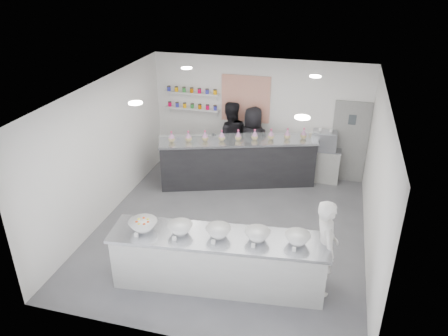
# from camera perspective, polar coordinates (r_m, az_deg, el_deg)

# --- Properties ---
(floor) EXTENTS (6.00, 6.00, 0.00)m
(floor) POSITION_cam_1_polar(r_m,az_deg,el_deg) (9.31, 0.71, -8.08)
(floor) COLOR #515156
(floor) RESTS_ON ground
(ceiling) EXTENTS (6.00, 6.00, 0.00)m
(ceiling) POSITION_cam_1_polar(r_m,az_deg,el_deg) (8.02, 0.82, 9.93)
(ceiling) COLOR white
(ceiling) RESTS_ON floor
(back_wall) EXTENTS (5.50, 0.00, 5.50)m
(back_wall) POSITION_cam_1_polar(r_m,az_deg,el_deg) (11.27, 4.56, 6.70)
(back_wall) COLOR white
(back_wall) RESTS_ON floor
(left_wall) EXTENTS (0.00, 6.00, 6.00)m
(left_wall) POSITION_cam_1_polar(r_m,az_deg,el_deg) (9.55, -15.45, 2.11)
(left_wall) COLOR white
(left_wall) RESTS_ON floor
(right_wall) EXTENTS (0.00, 6.00, 6.00)m
(right_wall) POSITION_cam_1_polar(r_m,az_deg,el_deg) (8.39, 19.28, -1.89)
(right_wall) COLOR white
(right_wall) RESTS_ON floor
(back_door) EXTENTS (0.88, 0.04, 2.10)m
(back_door) POSITION_cam_1_polar(r_m,az_deg,el_deg) (11.25, 16.04, 3.24)
(back_door) COLOR gray
(back_door) RESTS_ON floor
(pattern_panel) EXTENTS (1.25, 0.03, 1.20)m
(pattern_panel) POSITION_cam_1_polar(r_m,az_deg,el_deg) (11.17, 2.83, 9.00)
(pattern_panel) COLOR red
(pattern_panel) RESTS_ON back_wall
(jar_shelf_lower) EXTENTS (1.45, 0.22, 0.04)m
(jar_shelf_lower) POSITION_cam_1_polar(r_m,az_deg,el_deg) (11.57, -4.13, 7.76)
(jar_shelf_lower) COLOR silver
(jar_shelf_lower) RESTS_ON back_wall
(jar_shelf_upper) EXTENTS (1.45, 0.22, 0.04)m
(jar_shelf_upper) POSITION_cam_1_polar(r_m,az_deg,el_deg) (11.45, -4.20, 9.75)
(jar_shelf_upper) COLOR silver
(jar_shelf_upper) RESTS_ON back_wall
(preserve_jars) EXTENTS (1.45, 0.10, 0.56)m
(preserve_jars) POSITION_cam_1_polar(r_m,az_deg,el_deg) (11.47, -4.21, 9.05)
(preserve_jars) COLOR #E60045
(preserve_jars) RESTS_ON jar_shelf_lower
(downlight_0) EXTENTS (0.24, 0.24, 0.02)m
(downlight_0) POSITION_cam_1_polar(r_m,az_deg,el_deg) (7.60, -11.49, 8.32)
(downlight_0) COLOR white
(downlight_0) RESTS_ON ceiling
(downlight_1) EXTENTS (0.24, 0.24, 0.02)m
(downlight_1) POSITION_cam_1_polar(r_m,az_deg,el_deg) (6.87, 10.19, 6.52)
(downlight_1) COLOR white
(downlight_1) RESTS_ON ceiling
(downlight_2) EXTENTS (0.24, 0.24, 0.02)m
(downlight_2) POSITION_cam_1_polar(r_m,az_deg,el_deg) (9.90, -4.90, 12.87)
(downlight_2) COLOR white
(downlight_2) RESTS_ON ceiling
(downlight_3) EXTENTS (0.24, 0.24, 0.02)m
(downlight_3) POSITION_cam_1_polar(r_m,az_deg,el_deg) (9.36, 11.84, 11.64)
(downlight_3) COLOR white
(downlight_3) RESTS_ON ceiling
(prep_counter) EXTENTS (3.76, 1.24, 1.01)m
(prep_counter) POSITION_cam_1_polar(r_m,az_deg,el_deg) (7.67, -0.72, -11.99)
(prep_counter) COLOR #9B9B97
(prep_counter) RESTS_ON floor
(back_bar) EXTENTS (3.84, 1.90, 1.18)m
(back_bar) POSITION_cam_1_polar(r_m,az_deg,el_deg) (10.83, 1.82, 0.73)
(back_bar) COLOR black
(back_bar) RESTS_ON floor
(sneeze_guard) EXTENTS (3.57, 1.24, 0.32)m
(sneeze_guard) POSITION_cam_1_polar(r_m,az_deg,el_deg) (10.22, 2.06, 3.74)
(sneeze_guard) COLOR white
(sneeze_guard) RESTS_ON back_bar
(espresso_ledge) EXTENTS (1.18, 0.38, 0.88)m
(espresso_ledge) POSITION_cam_1_polar(r_m,az_deg,el_deg) (11.32, 11.88, 0.46)
(espresso_ledge) COLOR #9B9B97
(espresso_ledge) RESTS_ON floor
(espresso_machine) EXTENTS (0.60, 0.41, 0.46)m
(espresso_machine) POSITION_cam_1_polar(r_m,az_deg,el_deg) (11.05, 12.97, 3.49)
(espresso_machine) COLOR #93969E
(espresso_machine) RESTS_ON espresso_ledge
(cup_stacks) EXTENTS (0.24, 0.24, 0.31)m
(cup_stacks) POSITION_cam_1_polar(r_m,az_deg,el_deg) (11.09, 11.41, 3.32)
(cup_stacks) COLOR tan
(cup_stacks) RESTS_ON espresso_ledge
(prep_bowls) EXTENTS (3.07, 0.86, 0.17)m
(prep_bowls) POSITION_cam_1_polar(r_m,az_deg,el_deg) (7.32, -0.75, -8.36)
(prep_bowls) COLOR white
(prep_bowls) RESTS_ON prep_counter
(label_cards) EXTENTS (2.66, 0.04, 0.07)m
(label_cards) POSITION_cam_1_polar(r_m,az_deg,el_deg) (6.95, -2.44, -11.03)
(label_cards) COLOR white
(label_cards) RESTS_ON prep_counter
(cookie_bags) EXTENTS (3.23, 1.24, 0.28)m
(cookie_bags) POSITION_cam_1_polar(r_m,az_deg,el_deg) (10.54, 1.87, 4.32)
(cookie_bags) COLOR #C466AB
(cookie_bags) RESTS_ON back_bar
(woman_prep) EXTENTS (0.56, 0.72, 1.75)m
(woman_prep) POSITION_cam_1_polar(r_m,az_deg,el_deg) (7.53, 13.06, -10.05)
(woman_prep) COLOR white
(woman_prep) RESTS_ON floor
(staff_left) EXTENTS (1.14, 1.01, 1.96)m
(staff_left) POSITION_cam_1_polar(r_m,az_deg,el_deg) (11.22, 0.79, 3.85)
(staff_left) COLOR black
(staff_left) RESTS_ON floor
(staff_right) EXTENTS (0.96, 0.67, 1.87)m
(staff_right) POSITION_cam_1_polar(r_m,az_deg,el_deg) (11.12, 3.74, 3.32)
(staff_right) COLOR black
(staff_right) RESTS_ON floor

